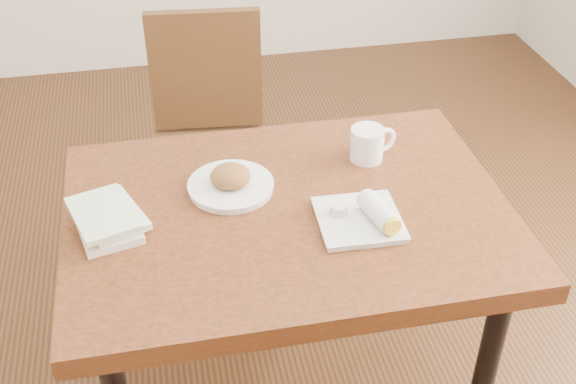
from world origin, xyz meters
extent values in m
cube|color=brown|center=(0.00, 0.00, 0.72)|extent=(1.17, 0.84, 0.06)
cylinder|color=black|center=(0.48, -0.32, 0.34)|extent=(0.06, 0.06, 0.69)
cylinder|color=black|center=(-0.48, 0.32, 0.34)|extent=(0.06, 0.06, 0.69)
cylinder|color=black|center=(0.48, 0.32, 0.34)|extent=(0.06, 0.06, 0.69)
cylinder|color=#4E3016|center=(0.05, 0.86, 0.23)|extent=(0.04, 0.04, 0.45)
cylinder|color=#4E3016|center=(-0.30, 0.89, 0.23)|extent=(0.04, 0.04, 0.45)
cylinder|color=#4E3016|center=(0.02, 0.50, 0.23)|extent=(0.04, 0.04, 0.45)
cylinder|color=#4E3016|center=(-0.34, 0.53, 0.23)|extent=(0.04, 0.04, 0.45)
cube|color=#4E3016|center=(-0.14, 0.69, 0.47)|extent=(0.46, 0.46, 0.04)
cube|color=#4E3016|center=(-0.12, 0.88, 0.73)|extent=(0.40, 0.08, 0.45)
cylinder|color=white|center=(-0.14, 0.11, 0.76)|extent=(0.23, 0.23, 0.01)
cylinder|color=white|center=(-0.14, 0.11, 0.77)|extent=(0.24, 0.24, 0.01)
ellipsoid|color=#B27538|center=(-0.14, 0.11, 0.79)|extent=(0.14, 0.13, 0.06)
cylinder|color=white|center=(0.27, 0.19, 0.80)|extent=(0.10, 0.10, 0.10)
torus|color=white|center=(0.32, 0.20, 0.80)|extent=(0.08, 0.03, 0.08)
cylinder|color=tan|center=(0.27, 0.19, 0.84)|extent=(0.09, 0.09, 0.01)
cylinder|color=#F2E5CC|center=(0.27, 0.19, 0.85)|extent=(0.06, 0.06, 0.00)
cube|color=white|center=(0.16, -0.10, 0.76)|extent=(0.21, 0.21, 0.01)
cube|color=white|center=(0.16, -0.10, 0.76)|extent=(0.22, 0.22, 0.01)
cylinder|color=white|center=(0.21, -0.12, 0.79)|extent=(0.08, 0.14, 0.05)
cylinder|color=yellow|center=(0.22, -0.18, 0.79)|extent=(0.05, 0.03, 0.05)
cylinder|color=silver|center=(0.12, -0.07, 0.78)|extent=(0.04, 0.04, 0.03)
cylinder|color=red|center=(0.12, -0.07, 0.79)|extent=(0.04, 0.04, 0.01)
cube|color=white|center=(-0.47, 0.01, 0.76)|extent=(0.19, 0.23, 0.02)
cube|color=silver|center=(-0.46, 0.02, 0.78)|extent=(0.20, 0.24, 0.02)
cube|color=#A6C986|center=(-0.47, 0.00, 0.80)|extent=(0.20, 0.24, 0.01)
camera|label=1|loc=(-0.30, -1.48, 1.90)|focal=45.00mm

